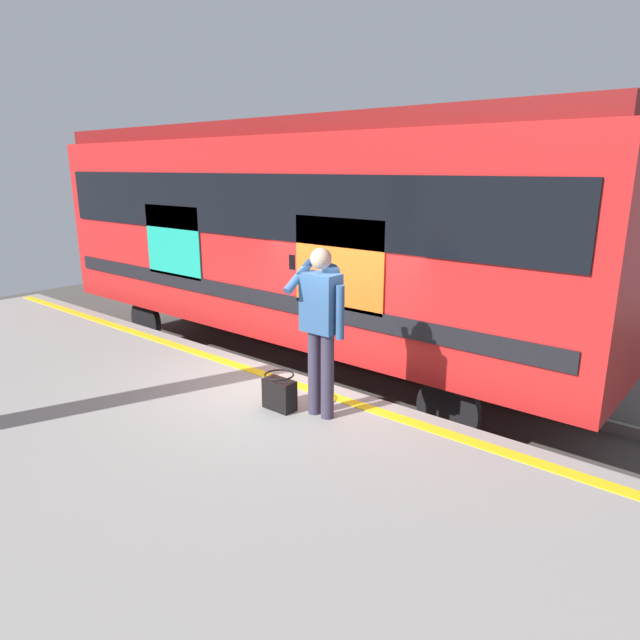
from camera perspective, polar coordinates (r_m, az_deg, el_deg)
ground_plane at (r=7.54m, az=-0.92°, el=-12.20°), size 24.28×24.28×0.00m
platform at (r=5.91m, az=-17.73°, el=-16.48°), size 15.30×5.02×0.89m
safety_line at (r=6.97m, az=-2.57°, el=-6.56°), size 14.99×0.16×0.01m
track_rail_near at (r=8.50m, az=5.21°, el=-8.37°), size 19.89×0.08×0.16m
track_rail_far at (r=9.63m, az=10.11°, el=-5.63°), size 19.89×0.08×0.16m
train_carriage at (r=9.47m, az=-0.87°, el=9.57°), size 10.07×3.07×3.99m
passenger at (r=5.79m, az=0.15°, el=0.14°), size 0.57×0.55×1.82m
handbag at (r=6.24m, az=-4.16°, el=-7.42°), size 0.37×0.33×0.41m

